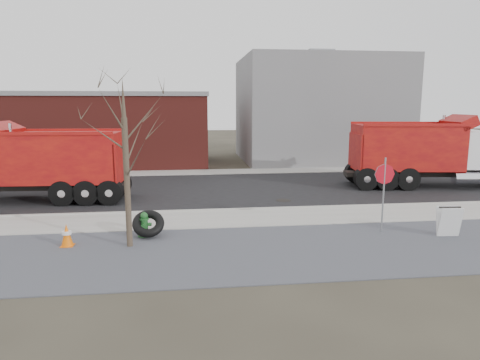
{
  "coord_description": "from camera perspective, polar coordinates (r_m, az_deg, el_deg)",
  "views": [
    {
      "loc": [
        -1.32,
        -15.72,
        4.38
      ],
      "look_at": [
        0.71,
        1.06,
        1.4
      ],
      "focal_mm": 32.0,
      "sensor_mm": 36.0,
      "label": 1
    }
  ],
  "objects": [
    {
      "name": "bare_tree",
      "position": [
        13.3,
        -15.07,
        4.98
      ],
      "size": [
        3.2,
        3.2,
        5.2
      ],
      "color": "#382D23",
      "rests_on": "ground"
    },
    {
      "name": "road",
      "position": [
        22.49,
        -3.41,
        -1.23
      ],
      "size": [
        60.0,
        9.4,
        0.02
      ],
      "primitive_type": "cube",
      "color": "black",
      "rests_on": "ground"
    },
    {
      "name": "truck_tire",
      "position": [
        14.66,
        -12.12,
        -5.7
      ],
      "size": [
        1.1,
        1.05,
        0.9
      ],
      "color": "black",
      "rests_on": "ground"
    },
    {
      "name": "dump_truck_red_a",
      "position": [
        25.09,
        23.93,
        3.55
      ],
      "size": [
        9.62,
        3.7,
        3.81
      ],
      "rotation": [
        0.0,
        0.0,
        -0.13
      ],
      "color": "black",
      "rests_on": "ground"
    },
    {
      "name": "curb",
      "position": [
        17.85,
        -2.47,
        -4.03
      ],
      "size": [
        60.0,
        0.15,
        0.11
      ],
      "primitive_type": "cube",
      "color": "#9E9B93",
      "rests_on": "ground"
    },
    {
      "name": "fire_hydrant",
      "position": [
        14.74,
        -12.63,
        -5.95
      ],
      "size": [
        0.49,
        0.47,
        0.86
      ],
      "rotation": [
        0.0,
        0.0,
        -0.12
      ],
      "color": "#27662B",
      "rests_on": "ground"
    },
    {
      "name": "gravel_verge",
      "position": [
        13.04,
        -0.71,
        -9.55
      ],
      "size": [
        60.0,
        5.0,
        0.03
      ],
      "primitive_type": "cube",
      "color": "slate",
      "rests_on": "ground"
    },
    {
      "name": "sandwich_board",
      "position": [
        15.96,
        26.07,
        -4.97
      ],
      "size": [
        0.77,
        0.53,
        1.02
      ],
      "rotation": [
        0.0,
        0.0,
        -0.1
      ],
      "color": "silver",
      "rests_on": "ground"
    },
    {
      "name": "sidewalk",
      "position": [
        16.6,
        -2.12,
        -5.2
      ],
      "size": [
        60.0,
        2.5,
        0.06
      ],
      "primitive_type": "cube",
      "color": "#9E9B93",
      "rests_on": "ground"
    },
    {
      "name": "building_grey",
      "position": [
        35.27,
        10.24,
        9.22
      ],
      "size": [
        12.0,
        10.0,
        8.0
      ],
      "color": "gray",
      "rests_on": "ground"
    },
    {
      "name": "ground",
      "position": [
        16.37,
        -2.04,
        -5.53
      ],
      "size": [
        120.0,
        120.0,
        0.0
      ],
      "primitive_type": "plane",
      "color": "#383328",
      "rests_on": "ground"
    },
    {
      "name": "stop_sign",
      "position": [
        15.34,
        18.67,
        -0.23
      ],
      "size": [
        0.71,
        0.06,
        2.62
      ],
      "rotation": [
        0.0,
        0.0,
        -0.35
      ],
      "color": "gray",
      "rests_on": "ground"
    },
    {
      "name": "building_brick",
      "position": [
        33.89,
        -21.88,
        6.36
      ],
      "size": [
        20.2,
        8.2,
        5.3
      ],
      "color": "maroon",
      "rests_on": "ground"
    },
    {
      "name": "far_sidewalk",
      "position": [
        28.09,
        -4.14,
        1.06
      ],
      "size": [
        60.0,
        2.0,
        0.06
      ],
      "primitive_type": "cube",
      "color": "#9E9B93",
      "rests_on": "ground"
    },
    {
      "name": "dump_truck_red_b",
      "position": [
        21.44,
        -25.18,
        2.21
      ],
      "size": [
        8.55,
        2.87,
        3.59
      ],
      "rotation": [
        0.0,
        0.0,
        3.09
      ],
      "color": "black",
      "rests_on": "ground"
    },
    {
      "name": "traffic_cone_far",
      "position": [
        14.47,
        -22.09,
        -6.85
      ],
      "size": [
        0.38,
        0.38,
        0.73
      ],
      "color": "orange",
      "rests_on": "ground"
    }
  ]
}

